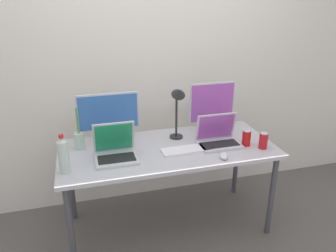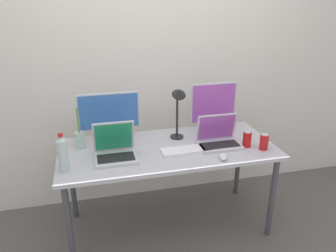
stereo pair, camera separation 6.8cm
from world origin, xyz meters
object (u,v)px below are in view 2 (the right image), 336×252
Objects in this scene: monitor_left at (109,116)px; soda_can_by_laptop at (247,139)px; desk_lamp at (179,103)px; bamboo_vase at (80,139)px; mouse_by_keyboard at (223,157)px; soda_can_near_keyboard at (264,142)px; water_bottle at (63,154)px; monitor_center at (213,107)px; laptop_secondary at (218,138)px; keyboard_main at (186,150)px; laptop_silver at (115,149)px; work_desk at (168,155)px.

soda_can_by_laptop is at bearing -18.78° from monitor_left.
bamboo_vase is at bearing 177.30° from desk_lamp.
soda_can_near_keyboard is (0.36, 0.07, 0.05)m from mouse_by_keyboard.
water_bottle reaches higher than mouse_by_keyboard.
monitor_center is 1.57× the size of water_bottle.
soda_can_near_keyboard is at bearing -29.41° from desk_lamp.
monitor_left is at bearing 162.07° from laptop_secondary.
bamboo_vase is at bearing 167.16° from soda_can_by_laptop.
laptop_secondary is 0.22m from soda_can_by_laptop.
soda_can_by_laptop is (0.20, -0.08, 0.01)m from laptop_secondary.
desk_lamp is at bearing -2.70° from bamboo_vase.
keyboard_main is 0.29m from mouse_by_keyboard.
desk_lamp is (0.78, -0.04, 0.24)m from bamboo_vase.
monitor_left is 0.33m from laptop_silver.
laptop_silver is at bearing -178.54° from laptop_secondary.
work_desk is at bearing 168.11° from soda_can_by_laptop.
laptop_secondary reaches higher than soda_can_near_keyboard.
monitor_center reaches higher than laptop_silver.
work_desk is 0.17m from keyboard_main.
soda_can_near_keyboard is at bearing -59.72° from monitor_center.
laptop_silver is 0.81m from laptop_secondary.
laptop_silver is at bearing 174.82° from keyboard_main.
soda_can_by_laptop is 0.27× the size of desk_lamp.
laptop_secondary is 1.19× the size of water_bottle.
bamboo_vase is 0.82m from desk_lamp.
mouse_by_keyboard is 0.87× the size of soda_can_near_keyboard.
desk_lamp reaches higher than laptop_secondary.
monitor_left is at bearing 14.31° from bamboo_vase.
mouse_by_keyboard is at bearing -101.72° from monitor_center.
monitor_center is at bearing 113.23° from soda_can_by_laptop.
keyboard_main is at bearing 161.30° from mouse_by_keyboard.
keyboard_main is 0.90m from water_bottle.
soda_can_near_keyboard is (0.31, -0.16, 0.01)m from laptop_secondary.
desk_lamp reaches higher than soda_can_by_laptop.
laptop_secondary reaches higher than keyboard_main.
bamboo_vase reaches higher than keyboard_main.
laptop_silver is 1.02m from soda_can_by_laptop.
soda_can_near_keyboard is at bearing -38.22° from soda_can_by_laptop.
water_bottle is (-0.88, -0.08, 0.12)m from keyboard_main.
bamboo_vase is at bearing 176.03° from mouse_by_keyboard.
soda_can_near_keyboard is (0.71, -0.21, 0.13)m from work_desk.
soda_can_by_laptop is (1.03, -0.35, -0.16)m from monitor_left.
soda_can_by_laptop is (1.02, -0.06, 0.00)m from laptop_silver.
laptop_secondary is at bearing -30.83° from desk_lamp.
soda_can_near_keyboard is 0.38× the size of bamboo_vase.
monitor_center reaches higher than work_desk.
monitor_center is 1.12× the size of keyboard_main.
mouse_by_keyboard reaches higher than work_desk.
monitor_center reaches higher than keyboard_main.
water_bottle reaches higher than soda_can_by_laptop.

